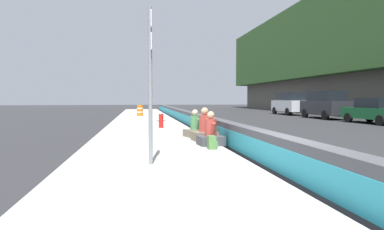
{
  "coord_description": "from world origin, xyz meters",
  "views": [
    {
      "loc": [
        -6.51,
        3.09,
        1.66
      ],
      "look_at": [
        9.39,
        0.4,
        0.83
      ],
      "focal_mm": 29.67,
      "sensor_mm": 36.0,
      "label": 1
    }
  ],
  "objects_px": {
    "backpack": "(212,143)",
    "construction_barrel": "(140,110)",
    "seated_person_middle": "(205,130)",
    "seated_person_rear": "(195,128)",
    "fire_hydrant": "(161,119)",
    "parked_car_third": "(375,111)",
    "parked_car_midline": "(290,103)",
    "seated_person_foreground": "(211,135)",
    "route_sign_post": "(150,74)",
    "parked_car_fourth": "(325,104)"
  },
  "relations": [
    {
      "from": "seated_person_foreground",
      "to": "seated_person_rear",
      "type": "distance_m",
      "value": 2.37
    },
    {
      "from": "fire_hydrant",
      "to": "seated_person_middle",
      "type": "distance_m",
      "value": 5.45
    },
    {
      "from": "route_sign_post",
      "to": "seated_person_foreground",
      "type": "distance_m",
      "value": 3.82
    },
    {
      "from": "construction_barrel",
      "to": "seated_person_middle",
      "type": "bearing_deg",
      "value": -172.61
    },
    {
      "from": "fire_hydrant",
      "to": "parked_car_fourth",
      "type": "distance_m",
      "value": 15.92
    },
    {
      "from": "backpack",
      "to": "parked_car_third",
      "type": "bearing_deg",
      "value": -54.94
    },
    {
      "from": "backpack",
      "to": "fire_hydrant",
      "type": "bearing_deg",
      "value": 7.95
    },
    {
      "from": "seated_person_middle",
      "to": "backpack",
      "type": "distance_m",
      "value": 1.98
    },
    {
      "from": "backpack",
      "to": "construction_barrel",
      "type": "xyz_separation_m",
      "value": [
        19.19,
        2.04,
        0.28
      ]
    },
    {
      "from": "construction_barrel",
      "to": "parked_car_third",
      "type": "bearing_deg",
      "value": -123.04
    },
    {
      "from": "seated_person_middle",
      "to": "parked_car_midline",
      "type": "xyz_separation_m",
      "value": [
        19.22,
        -12.96,
        0.67
      ]
    },
    {
      "from": "parked_car_third",
      "to": "parked_car_midline",
      "type": "relative_size",
      "value": 0.95
    },
    {
      "from": "route_sign_post",
      "to": "parked_car_third",
      "type": "distance_m",
      "value": 18.87
    },
    {
      "from": "parked_car_third",
      "to": "parked_car_fourth",
      "type": "bearing_deg",
      "value": 1.73
    },
    {
      "from": "seated_person_rear",
      "to": "backpack",
      "type": "height_order",
      "value": "seated_person_rear"
    },
    {
      "from": "fire_hydrant",
      "to": "parked_car_midline",
      "type": "relative_size",
      "value": 0.18
    },
    {
      "from": "backpack",
      "to": "parked_car_midline",
      "type": "height_order",
      "value": "parked_car_midline"
    },
    {
      "from": "seated_person_middle",
      "to": "seated_person_rear",
      "type": "height_order",
      "value": "seated_person_middle"
    },
    {
      "from": "construction_barrel",
      "to": "seated_person_rear",
      "type": "bearing_deg",
      "value": -172.58
    },
    {
      "from": "fire_hydrant",
      "to": "seated_person_middle",
      "type": "relative_size",
      "value": 0.73
    },
    {
      "from": "backpack",
      "to": "seated_person_rear",
      "type": "bearing_deg",
      "value": -0.88
    },
    {
      "from": "seated_person_middle",
      "to": "parked_car_third",
      "type": "bearing_deg",
      "value": -60.69
    },
    {
      "from": "fire_hydrant",
      "to": "seated_person_rear",
      "type": "distance_m",
      "value": 4.26
    },
    {
      "from": "fire_hydrant",
      "to": "seated_person_middle",
      "type": "xyz_separation_m",
      "value": [
        -5.31,
        -1.21,
        -0.07
      ]
    },
    {
      "from": "route_sign_post",
      "to": "seated_person_middle",
      "type": "distance_m",
      "value": 4.74
    },
    {
      "from": "parked_car_midline",
      "to": "seated_person_rear",
      "type": "bearing_deg",
      "value": 144.0
    },
    {
      "from": "parked_car_third",
      "to": "seated_person_foreground",
      "type": "bearing_deg",
      "value": 123.01
    },
    {
      "from": "fire_hydrant",
      "to": "construction_barrel",
      "type": "xyz_separation_m",
      "value": [
        11.92,
        1.03,
        0.03
      ]
    },
    {
      "from": "seated_person_foreground",
      "to": "seated_person_middle",
      "type": "xyz_separation_m",
      "value": [
        1.18,
        -0.05,
        0.03
      ]
    },
    {
      "from": "fire_hydrant",
      "to": "parked_car_midline",
      "type": "distance_m",
      "value": 19.87
    },
    {
      "from": "route_sign_post",
      "to": "parked_car_third",
      "type": "relative_size",
      "value": 0.79
    },
    {
      "from": "fire_hydrant",
      "to": "construction_barrel",
      "type": "relative_size",
      "value": 0.93
    },
    {
      "from": "parked_car_fourth",
      "to": "seated_person_middle",
      "type": "bearing_deg",
      "value": 134.74
    },
    {
      "from": "fire_hydrant",
      "to": "construction_barrel",
      "type": "height_order",
      "value": "construction_barrel"
    },
    {
      "from": "seated_person_middle",
      "to": "seated_person_rear",
      "type": "distance_m",
      "value": 1.19
    },
    {
      "from": "fire_hydrant",
      "to": "seated_person_middle",
      "type": "height_order",
      "value": "seated_person_middle"
    },
    {
      "from": "route_sign_post",
      "to": "construction_barrel",
      "type": "xyz_separation_m",
      "value": [
        21.13,
        0.14,
        -1.59
      ]
    },
    {
      "from": "seated_person_foreground",
      "to": "construction_barrel",
      "type": "xyz_separation_m",
      "value": [
        18.41,
        2.18,
        0.13
      ]
    },
    {
      "from": "seated_person_rear",
      "to": "parked_car_third",
      "type": "relative_size",
      "value": 0.24
    },
    {
      "from": "route_sign_post",
      "to": "seated_person_foreground",
      "type": "xyz_separation_m",
      "value": [
        2.72,
        -2.04,
        -1.72
      ]
    },
    {
      "from": "route_sign_post",
      "to": "seated_person_middle",
      "type": "height_order",
      "value": "route_sign_post"
    },
    {
      "from": "route_sign_post",
      "to": "construction_barrel",
      "type": "relative_size",
      "value": 3.79
    },
    {
      "from": "parked_car_third",
      "to": "parked_car_midline",
      "type": "height_order",
      "value": "parked_car_midline"
    },
    {
      "from": "route_sign_post",
      "to": "parked_car_fourth",
      "type": "height_order",
      "value": "route_sign_post"
    },
    {
      "from": "route_sign_post",
      "to": "backpack",
      "type": "distance_m",
      "value": 3.3
    },
    {
      "from": "seated_person_rear",
      "to": "construction_barrel",
      "type": "distance_m",
      "value": 16.18
    },
    {
      "from": "seated_person_foreground",
      "to": "parked_car_midline",
      "type": "height_order",
      "value": "parked_car_midline"
    },
    {
      "from": "construction_barrel",
      "to": "parked_car_midline",
      "type": "bearing_deg",
      "value": -82.52
    },
    {
      "from": "route_sign_post",
      "to": "fire_hydrant",
      "type": "height_order",
      "value": "route_sign_post"
    },
    {
      "from": "parked_car_midline",
      "to": "seated_person_foreground",
      "type": "bearing_deg",
      "value": 147.48
    }
  ]
}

